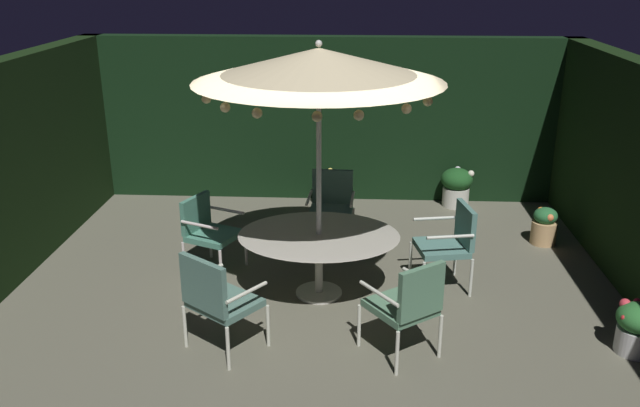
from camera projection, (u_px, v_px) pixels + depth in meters
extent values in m
cube|color=#5F5D4C|center=(315.00, 298.00, 7.45)|extent=(7.56, 7.22, 0.02)
cube|color=black|center=(328.00, 119.00, 10.25)|extent=(7.56, 0.30, 2.53)
cylinder|color=beige|center=(319.00, 292.00, 7.51)|extent=(0.53, 0.53, 0.03)
cylinder|color=beige|center=(319.00, 265.00, 7.40)|extent=(0.09, 0.09, 0.71)
ellipsoid|color=#B1AC9E|center=(319.00, 235.00, 7.27)|extent=(1.80, 1.45, 0.03)
cylinder|color=silver|center=(319.00, 189.00, 7.08)|extent=(0.06, 0.06, 2.54)
cone|color=beige|center=(319.00, 65.00, 6.62)|extent=(2.59, 2.59, 0.34)
sphere|color=silver|center=(319.00, 44.00, 6.55)|extent=(0.07, 0.07, 0.07)
sphere|color=#F9DB8C|center=(432.00, 92.00, 6.68)|extent=(0.09, 0.09, 0.09)
sphere|color=#F9DB8C|center=(419.00, 85.00, 7.09)|extent=(0.09, 0.09, 0.09)
sphere|color=#F9DB8C|center=(394.00, 79.00, 7.44)|extent=(0.09, 0.09, 0.09)
sphere|color=#F9DB8C|center=(365.00, 75.00, 7.67)|extent=(0.09, 0.09, 0.09)
sphere|color=#F9DB8C|center=(324.00, 74.00, 7.80)|extent=(0.09, 0.09, 0.09)
sphere|color=#F9DB8C|center=(283.00, 75.00, 7.73)|extent=(0.09, 0.09, 0.09)
sphere|color=#F9DB8C|center=(249.00, 78.00, 7.49)|extent=(0.09, 0.09, 0.09)
sphere|color=#F9DB8C|center=(223.00, 83.00, 7.18)|extent=(0.09, 0.09, 0.09)
sphere|color=#F9DB8C|center=(209.00, 90.00, 6.83)|extent=(0.09, 0.09, 0.09)
sphere|color=#F9DB8C|center=(206.00, 99.00, 6.37)|extent=(0.09, 0.09, 0.09)
sphere|color=#F9DB8C|center=(225.00, 107.00, 5.99)|extent=(0.09, 0.09, 0.09)
sphere|color=#F9DB8C|center=(257.00, 113.00, 5.76)|extent=(0.09, 0.09, 0.09)
sphere|color=#F9DB8C|center=(317.00, 116.00, 5.64)|extent=(0.09, 0.09, 0.09)
sphere|color=#F9DB8C|center=(359.00, 115.00, 5.69)|extent=(0.09, 0.09, 0.09)
sphere|color=#F9DB8C|center=(407.00, 109.00, 5.94)|extent=(0.09, 0.09, 0.09)
sphere|color=#F9DB8C|center=(428.00, 101.00, 6.25)|extent=(0.09, 0.09, 0.09)
cylinder|color=beige|center=(225.00, 306.00, 6.80)|extent=(0.04, 0.04, 0.45)
cylinder|color=beige|center=(268.00, 326.00, 6.43)|extent=(0.04, 0.04, 0.45)
cylinder|color=beige|center=(185.00, 327.00, 6.41)|extent=(0.04, 0.04, 0.45)
cylinder|color=beige|center=(228.00, 349.00, 6.05)|extent=(0.04, 0.04, 0.45)
cube|color=#4F7467|center=(225.00, 303.00, 6.33)|extent=(0.79, 0.77, 0.07)
cube|color=#4F7467|center=(203.00, 285.00, 6.05)|extent=(0.51, 0.40, 0.51)
cylinder|color=beige|center=(203.00, 274.00, 6.44)|extent=(0.33, 0.43, 0.04)
cylinder|color=beige|center=(247.00, 292.00, 6.07)|extent=(0.33, 0.43, 0.04)
cylinder|color=beige|center=(359.00, 326.00, 6.42)|extent=(0.04, 0.04, 0.45)
cylinder|color=beige|center=(401.00, 311.00, 6.70)|extent=(0.04, 0.04, 0.45)
cylinder|color=beige|center=(397.00, 353.00, 5.97)|extent=(0.04, 0.04, 0.45)
cylinder|color=beige|center=(440.00, 336.00, 6.24)|extent=(0.04, 0.04, 0.45)
cube|color=#517B5D|center=(400.00, 307.00, 6.24)|extent=(0.75, 0.76, 0.07)
cube|color=#517B5D|center=(421.00, 292.00, 5.93)|extent=(0.44, 0.35, 0.49)
cylinder|color=beige|center=(379.00, 293.00, 6.03)|extent=(0.36, 0.47, 0.04)
cylinder|color=beige|center=(422.00, 279.00, 6.30)|extent=(0.36, 0.47, 0.04)
cylinder|color=silver|center=(423.00, 281.00, 7.32)|extent=(0.04, 0.04, 0.46)
cylinder|color=silver|center=(410.00, 260.00, 7.84)|extent=(0.04, 0.04, 0.46)
cylinder|color=silver|center=(471.00, 278.00, 7.39)|extent=(0.04, 0.04, 0.46)
cylinder|color=silver|center=(455.00, 257.00, 7.90)|extent=(0.04, 0.04, 0.46)
cube|color=slate|center=(441.00, 248.00, 7.52)|extent=(0.63, 0.63, 0.07)
cube|color=slate|center=(465.00, 225.00, 7.46)|extent=(0.16, 0.53, 0.46)
cylinder|color=silver|center=(450.00, 237.00, 7.17)|extent=(0.53, 0.13, 0.04)
cylinder|color=silver|center=(436.00, 218.00, 7.69)|extent=(0.53, 0.13, 0.04)
cylinder|color=beige|center=(350.00, 239.00, 8.46)|extent=(0.04, 0.04, 0.42)
cylinder|color=beige|center=(307.00, 237.00, 8.52)|extent=(0.04, 0.04, 0.42)
cylinder|color=beige|center=(353.00, 222.00, 9.01)|extent=(0.04, 0.04, 0.42)
cylinder|color=beige|center=(312.00, 221.00, 9.07)|extent=(0.04, 0.04, 0.42)
cube|color=#486D5F|center=(331.00, 213.00, 8.68)|extent=(0.59, 0.60, 0.07)
cube|color=#486D5F|center=(333.00, 187.00, 8.85)|extent=(0.55, 0.09, 0.47)
cylinder|color=beige|center=(352.00, 199.00, 8.58)|extent=(0.07, 0.56, 0.04)
cylinder|color=beige|center=(309.00, 197.00, 8.64)|extent=(0.07, 0.56, 0.04)
cylinder|color=silver|center=(246.00, 250.00, 8.16)|extent=(0.04, 0.04, 0.42)
cylinder|color=silver|center=(221.00, 267.00, 7.69)|extent=(0.04, 0.04, 0.42)
cylinder|color=silver|center=(210.00, 242.00, 8.38)|extent=(0.04, 0.04, 0.42)
cylinder|color=silver|center=(184.00, 258.00, 7.92)|extent=(0.04, 0.04, 0.42)
cube|color=#437C67|center=(214.00, 236.00, 7.95)|extent=(0.69, 0.70, 0.07)
cube|color=#437C67|center=(196.00, 213.00, 7.97)|extent=(0.26, 0.51, 0.43)
cylinder|color=silver|center=(226.00, 210.00, 8.10)|extent=(0.49, 0.23, 0.04)
cylinder|color=silver|center=(199.00, 225.00, 7.64)|extent=(0.49, 0.23, 0.04)
cylinder|color=#A5634E|center=(326.00, 195.00, 10.15)|extent=(0.35, 0.35, 0.35)
ellipsoid|color=#23652F|center=(326.00, 178.00, 10.06)|extent=(0.37, 0.37, 0.26)
sphere|color=#F7CA4B|center=(336.00, 174.00, 10.02)|extent=(0.11, 0.11, 0.11)
sphere|color=#F2D658|center=(330.00, 171.00, 10.14)|extent=(0.08, 0.08, 0.08)
sphere|color=#EDBC47|center=(324.00, 174.00, 10.13)|extent=(0.10, 0.10, 0.10)
sphere|color=#F5C84A|center=(318.00, 172.00, 10.06)|extent=(0.08, 0.08, 0.08)
sphere|color=#F5C751|center=(319.00, 177.00, 9.95)|extent=(0.07, 0.07, 0.07)
sphere|color=#E3C74F|center=(330.00, 177.00, 9.95)|extent=(0.11, 0.11, 0.11)
cylinder|color=beige|center=(456.00, 197.00, 10.18)|extent=(0.40, 0.40, 0.30)
ellipsoid|color=#1B4A1D|center=(457.00, 179.00, 10.09)|extent=(0.48, 0.48, 0.34)
sphere|color=silver|center=(471.00, 174.00, 9.99)|extent=(0.10, 0.10, 0.10)
sphere|color=silver|center=(458.00, 169.00, 10.17)|extent=(0.09, 0.09, 0.09)
sphere|color=silver|center=(447.00, 175.00, 10.11)|extent=(0.06, 0.06, 0.06)
sphere|color=silver|center=(456.00, 176.00, 9.95)|extent=(0.09, 0.09, 0.09)
cylinder|color=silver|center=(634.00, 340.00, 6.36)|extent=(0.36, 0.36, 0.26)
ellipsoid|color=#2B6B2F|center=(639.00, 318.00, 6.27)|extent=(0.41, 0.41, 0.28)
sphere|color=#D62244|center=(637.00, 302.00, 6.38)|extent=(0.07, 0.07, 0.07)
sphere|color=#D03642|center=(625.00, 304.00, 6.36)|extent=(0.11, 0.11, 0.11)
sphere|color=red|center=(624.00, 318.00, 6.22)|extent=(0.06, 0.06, 0.06)
cylinder|color=tan|center=(544.00, 232.00, 8.82)|extent=(0.34, 0.34, 0.31)
ellipsoid|color=#266233|center=(546.00, 216.00, 8.74)|extent=(0.31, 0.31, 0.22)
sphere|color=#D78C45|center=(551.00, 213.00, 8.74)|extent=(0.06, 0.06, 0.06)
sphere|color=orange|center=(549.00, 212.00, 8.82)|extent=(0.08, 0.08, 0.08)
sphere|color=orange|center=(541.00, 211.00, 8.78)|extent=(0.10, 0.10, 0.10)
sphere|color=orange|center=(541.00, 216.00, 8.67)|extent=(0.07, 0.07, 0.07)
sphere|color=#E57A46|center=(550.00, 218.00, 8.62)|extent=(0.10, 0.10, 0.10)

